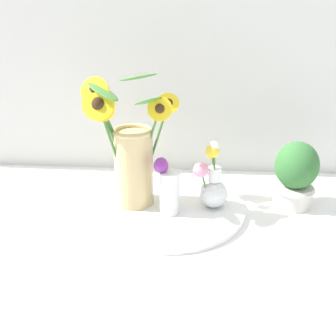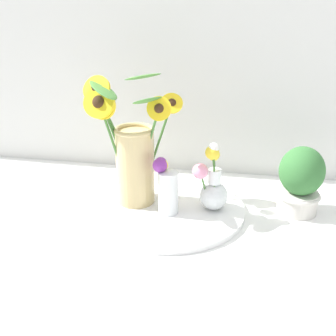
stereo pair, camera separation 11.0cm
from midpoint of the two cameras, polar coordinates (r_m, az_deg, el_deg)
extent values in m
plane|color=white|center=(1.11, -1.38, -7.84)|extent=(6.00, 6.00, 0.00)
cylinder|color=white|center=(1.16, -2.74, -5.90)|extent=(0.45, 0.45, 0.02)
cylinder|color=#D1B77A|center=(1.13, -7.75, -0.13)|extent=(0.11, 0.11, 0.22)
torus|color=#D1B77A|center=(1.09, -8.06, 5.30)|extent=(0.12, 0.12, 0.01)
cylinder|color=#427533|center=(1.11, -9.37, 2.29)|extent=(0.09, 0.06, 0.25)
cylinder|color=yellow|center=(1.06, -12.59, 8.44)|extent=(0.09, 0.04, 0.09)
sphere|color=#382314|center=(1.06, -12.59, 8.44)|extent=(0.03, 0.03, 0.03)
cylinder|color=#427533|center=(1.10, -6.13, 2.12)|extent=(0.09, 0.06, 0.25)
cylinder|color=yellow|center=(1.03, -4.31, 8.51)|extent=(0.08, 0.03, 0.08)
sphere|color=#382314|center=(1.03, -4.31, 8.51)|extent=(0.03, 0.03, 0.03)
cylinder|color=#427533|center=(1.15, -4.72, 2.94)|extent=(0.08, 0.05, 0.24)
cylinder|color=yellow|center=(1.13, -2.76, 9.35)|extent=(0.08, 0.05, 0.07)
sphere|color=#382314|center=(1.13, -2.76, 9.35)|extent=(0.03, 0.03, 0.03)
cylinder|color=#427533|center=(1.09, -10.69, 2.46)|extent=(0.07, 0.04, 0.26)
cylinder|color=yellow|center=(1.04, -13.09, 8.99)|extent=(0.10, 0.05, 0.10)
sphere|color=#382314|center=(1.04, -13.09, 8.99)|extent=(0.04, 0.04, 0.04)
cylinder|color=#427533|center=(1.09, -10.61, 3.69)|extent=(0.09, 0.01, 0.27)
cylinder|color=yellow|center=(1.06, -13.57, 10.77)|extent=(0.09, 0.05, 0.09)
sphere|color=#382314|center=(1.06, -13.57, 10.77)|extent=(0.03, 0.03, 0.03)
ellipsoid|color=#477F38|center=(1.02, -5.83, 9.64)|extent=(0.10, 0.11, 0.03)
ellipsoid|color=#477F38|center=(1.15, -7.20, 12.90)|extent=(0.12, 0.06, 0.04)
ellipsoid|color=#477F38|center=(1.04, -12.56, 10.80)|extent=(0.13, 0.15, 0.05)
cylinder|color=white|center=(1.09, -2.62, -3.66)|extent=(0.06, 0.06, 0.12)
cylinder|color=#4C8438|center=(1.09, -3.42, -2.41)|extent=(0.02, 0.03, 0.10)
sphere|color=purple|center=(1.08, -3.92, 0.55)|extent=(0.04, 0.04, 0.04)
cylinder|color=#4C8438|center=(1.09, -3.21, -2.04)|extent=(0.02, 0.01, 0.09)
sphere|color=yellow|center=(1.08, -3.65, 0.33)|extent=(0.03, 0.03, 0.03)
cylinder|color=#4C8438|center=(1.08, -3.20, -2.24)|extent=(0.03, 0.02, 0.09)
sphere|color=purple|center=(1.06, -3.97, 0.27)|extent=(0.04, 0.04, 0.04)
sphere|color=white|center=(1.13, 3.87, -3.79)|extent=(0.08, 0.08, 0.08)
cylinder|color=white|center=(1.11, 3.96, -0.97)|extent=(0.04, 0.04, 0.04)
cylinder|color=#427533|center=(1.10, 2.56, -2.61)|extent=(0.03, 0.02, 0.10)
sphere|color=pink|center=(1.08, 1.91, -0.31)|extent=(0.04, 0.04, 0.04)
cylinder|color=#427533|center=(1.09, 3.91, -0.54)|extent=(0.01, 0.01, 0.15)
sphere|color=white|center=(1.06, 3.77, 3.11)|extent=(0.03, 0.03, 0.03)
cylinder|color=#427533|center=(1.13, 3.98, -0.99)|extent=(0.02, 0.03, 0.12)
sphere|color=yellow|center=(1.12, 3.65, 2.14)|extent=(0.04, 0.04, 0.04)
cylinder|color=#427533|center=(1.10, 3.95, -0.41)|extent=(0.02, 0.03, 0.13)
sphere|color=yellow|center=(1.07, 3.56, 2.44)|extent=(0.04, 0.04, 0.04)
cylinder|color=beige|center=(1.22, 15.21, -3.89)|extent=(0.11, 0.11, 0.06)
torus|color=beige|center=(1.21, 15.32, -2.96)|extent=(0.12, 0.12, 0.01)
ellipsoid|color=#336B33|center=(1.18, 15.70, 0.31)|extent=(0.13, 0.13, 0.14)
camera|label=1|loc=(0.06, -92.86, -1.23)|focal=42.00mm
camera|label=2|loc=(0.06, 87.14, 1.23)|focal=42.00mm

